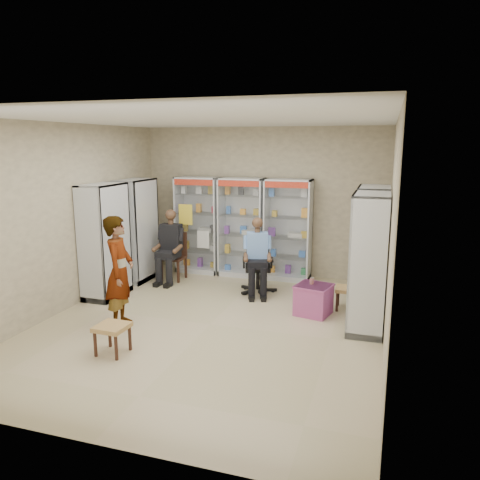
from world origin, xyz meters
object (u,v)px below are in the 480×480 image
(cabinet_back_mid, at_px, (242,227))
(cabinet_right_near, at_px, (368,263))
(cabinet_left_near, at_px, (105,241))
(woven_stool_a, at_px, (347,298))
(woven_stool_b, at_px, (113,339))
(cabinet_back_left, at_px, (199,225))
(seated_shopkeeper, at_px, (257,258))
(cabinet_right_far, at_px, (371,247))
(cabinet_back_right, at_px, (288,230))
(wooden_chair, at_px, (173,257))
(office_chair, at_px, (258,265))
(pink_trunk, at_px, (313,300))
(cabinet_left_far, at_px, (137,230))
(standing_man, at_px, (119,272))

(cabinet_back_mid, bearing_deg, cabinet_right_near, -40.84)
(cabinet_left_near, bearing_deg, cabinet_right_near, 87.43)
(woven_stool_a, xyz_separation_m, woven_stool_b, (-2.75, -2.59, 0.01))
(cabinet_back_left, distance_m, seated_shopkeeper, 1.92)
(cabinet_right_far, bearing_deg, seated_shopkeeper, 87.94)
(seated_shopkeeper, relative_size, woven_stool_a, 3.54)
(cabinet_back_left, xyz_separation_m, cabinet_right_near, (3.53, -2.23, 0.00))
(woven_stool_b, bearing_deg, cabinet_right_far, 43.28)
(cabinet_back_left, distance_m, cabinet_right_near, 4.18)
(cabinet_left_near, bearing_deg, cabinet_back_right, 125.65)
(wooden_chair, xyz_separation_m, office_chair, (1.82, -0.28, 0.04))
(cabinet_right_near, bearing_deg, woven_stool_a, 22.61)
(pink_trunk, bearing_deg, cabinet_back_left, 145.89)
(cabinet_back_mid, height_order, woven_stool_a, cabinet_back_mid)
(cabinet_back_right, relative_size, seated_shopkeeper, 1.53)
(wooden_chair, height_order, woven_stool_a, wooden_chair)
(cabinet_back_left, height_order, seated_shopkeeper, cabinet_back_left)
(cabinet_right_near, relative_size, cabinet_left_far, 1.00)
(woven_stool_b, bearing_deg, cabinet_left_near, 124.55)
(pink_trunk, bearing_deg, cabinet_right_far, 40.73)
(office_chair, distance_m, seated_shopkeeper, 0.15)
(cabinet_left_near, xyz_separation_m, woven_stool_b, (1.38, -2.00, -0.81))
(pink_trunk, bearing_deg, cabinet_right_near, -25.68)
(cabinet_left_near, xyz_separation_m, woven_stool_a, (4.13, 0.59, -0.82))
(wooden_chair, bearing_deg, cabinet_left_near, -117.61)
(pink_trunk, bearing_deg, office_chair, 144.18)
(office_chair, height_order, pink_trunk, office_chair)
(cabinet_left_near, distance_m, woven_stool_a, 4.25)
(cabinet_right_far, height_order, wooden_chair, cabinet_right_far)
(cabinet_right_near, xyz_separation_m, woven_stool_a, (-0.33, 0.79, -0.82))
(cabinet_left_far, distance_m, seated_shopkeeper, 2.52)
(cabinet_right_far, xyz_separation_m, seated_shopkeeper, (-1.96, 0.07, -0.35))
(cabinet_right_near, height_order, pink_trunk, cabinet_right_near)
(cabinet_left_far, distance_m, pink_trunk, 3.83)
(cabinet_left_far, distance_m, wooden_chair, 0.89)
(cabinet_right_far, relative_size, cabinet_right_near, 1.00)
(cabinet_left_far, xyz_separation_m, cabinet_left_near, (0.00, -1.10, 0.00))
(cabinet_right_near, distance_m, standing_man, 3.60)
(cabinet_right_near, relative_size, pink_trunk, 3.97)
(cabinet_right_near, height_order, woven_stool_a, cabinet_right_near)
(cabinet_right_far, bearing_deg, woven_stool_a, 132.98)
(cabinet_back_right, xyz_separation_m, cabinet_left_far, (-2.83, -0.93, 0.00))
(cabinet_left_near, xyz_separation_m, seated_shopkeeper, (2.50, 0.97, -0.35))
(cabinet_right_near, distance_m, office_chair, 2.36)
(cabinet_left_near, distance_m, office_chair, 2.74)
(cabinet_right_near, distance_m, seated_shopkeeper, 2.31)
(cabinet_left_near, bearing_deg, office_chair, 112.24)
(wooden_chair, distance_m, woven_stool_b, 3.39)
(woven_stool_b, height_order, standing_man, standing_man)
(cabinet_back_right, distance_m, office_chair, 1.17)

